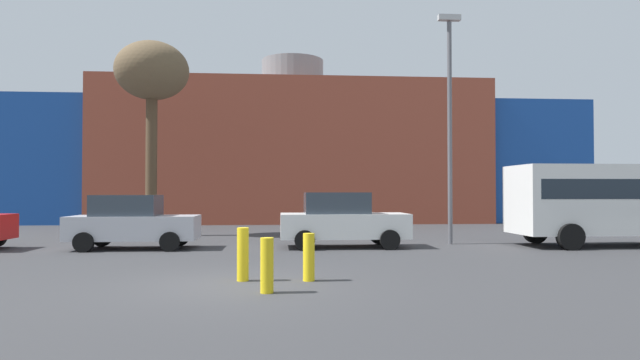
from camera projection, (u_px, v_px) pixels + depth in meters
name	position (u px, v px, depth m)	size (l,w,h in m)	color
ground_plane	(233.00, 284.00, 10.78)	(200.00, 200.00, 0.00)	#38383A
building_backdrop	(293.00, 157.00, 35.39)	(35.41, 10.15, 10.38)	#9E4733
parked_car_1	(133.00, 222.00, 17.47)	(3.99, 1.96, 1.73)	silver
parked_car_2	(342.00, 220.00, 17.99)	(4.18, 2.05, 1.81)	white
white_bus	(614.00, 198.00, 18.45)	(6.80, 2.62, 2.72)	white
bare_tree_0	(152.00, 76.00, 22.79)	(3.05, 3.05, 8.13)	brown
bollard_yellow_0	(243.00, 254.00, 11.19)	(0.24, 0.24, 1.09)	yellow
bollard_yellow_1	(267.00, 265.00, 9.86)	(0.24, 0.24, 1.00)	yellow
bollard_yellow_2	(309.00, 257.00, 11.20)	(0.24, 0.24, 0.98)	yellow
street_lamp	(450.00, 114.00, 19.22)	(0.80, 0.24, 8.10)	#59595E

